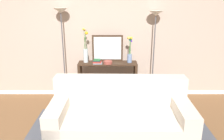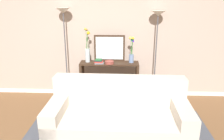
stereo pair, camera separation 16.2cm
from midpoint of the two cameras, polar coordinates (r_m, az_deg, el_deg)
name	(u,v)px [view 2 (the right image)]	position (r m, az deg, el deg)	size (l,w,h in m)	color
back_wall	(95,31)	(4.80, -3.25, 9.79)	(12.00, 0.15, 2.80)	white
couch	(119,118)	(3.52, 3.03, -12.07)	(2.09, 1.00, 0.88)	beige
console_table	(109,75)	(4.62, 0.33, -1.26)	(1.19, 0.32, 0.82)	#382619
floor_lamp_left	(64,29)	(4.61, -11.04, 10.21)	(0.28, 0.28, 1.88)	#4C4C51
floor_lamp_right	(157,31)	(4.55, 12.40, 9.55)	(0.28, 0.28, 1.83)	#4C4C51
wall_mirror	(109,48)	(4.60, 0.36, 5.56)	(0.63, 0.02, 0.53)	#382619
vase_tall_flowers	(88,51)	(4.55, -5.21, 4.71)	(0.11, 0.10, 0.69)	silver
vase_short_flowers	(131,53)	(4.51, 5.99, 4.38)	(0.11, 0.11, 0.53)	#6B84AD
fruit_bowl	(109,62)	(4.44, 0.36, 1.97)	(0.18, 0.18, 0.06)	brown
book_stack	(99,62)	(4.47, -2.34, 2.16)	(0.19, 0.15, 0.09)	slate
book_row_under_console	(94,97)	(4.83, -3.66, -6.79)	(0.32, 0.17, 0.12)	maroon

